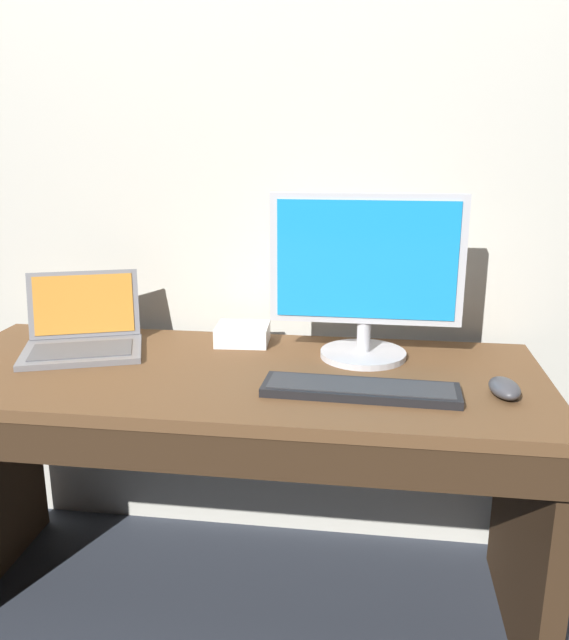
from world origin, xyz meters
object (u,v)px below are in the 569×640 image
object	(u,v)px
wired_keyboard	(360,389)
external_monitor	(366,278)
external_drive_box	(243,334)
computer_mouse	(505,388)
laptop_space_gray	(83,336)

from	to	relation	value
wired_keyboard	external_monitor	bearing A→B (deg)	89.92
external_monitor	external_drive_box	size ratio (longest dim) A/B	3.36
external_monitor	computer_mouse	world-z (taller)	external_monitor
laptop_space_gray	external_drive_box	size ratio (longest dim) A/B	2.58
laptop_space_gray	external_drive_box	bearing A→B (deg)	16.19
external_monitor	computer_mouse	bearing A→B (deg)	-34.61
computer_mouse	laptop_space_gray	bearing A→B (deg)	161.84
computer_mouse	external_monitor	bearing A→B (deg)	136.95
external_drive_box	wired_keyboard	bearing A→B (deg)	-44.77
laptop_space_gray	wired_keyboard	size ratio (longest dim) A/B	0.84
external_monitor	computer_mouse	xyz separation A→B (m)	(0.33, -0.23, -0.20)
laptop_space_gray	external_drive_box	distance (m)	0.46
wired_keyboard	external_drive_box	bearing A→B (deg)	135.23
laptop_space_gray	computer_mouse	world-z (taller)	laptop_space_gray
laptop_space_gray	external_drive_box	xyz separation A→B (m)	(0.44, 0.13, -0.01)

